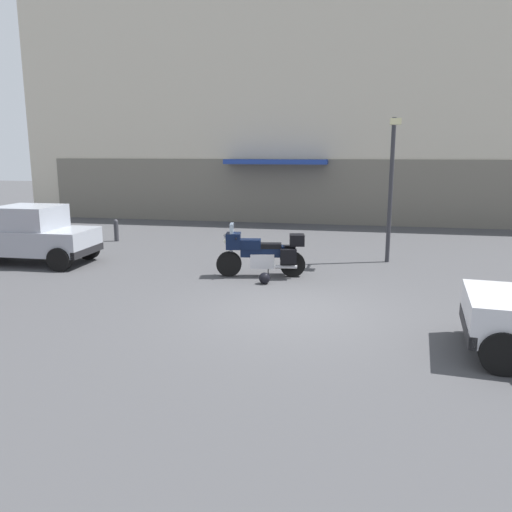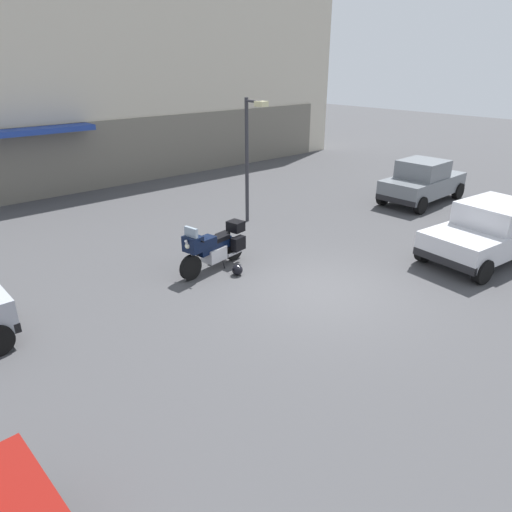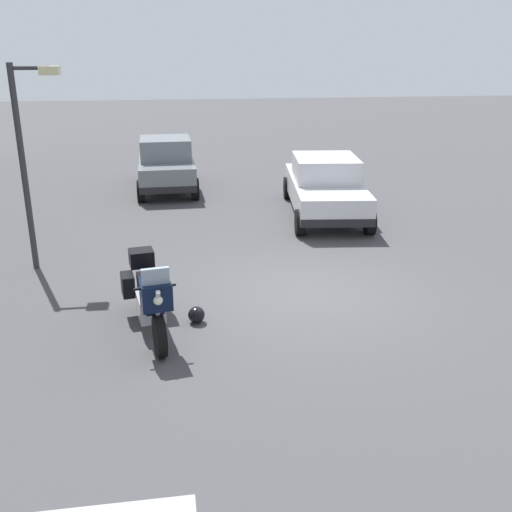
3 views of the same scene
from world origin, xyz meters
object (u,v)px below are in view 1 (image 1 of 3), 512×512
(car_hatchback_near, at_px, (28,235))
(bollard_curbside, at_px, (116,230))
(streetlamp_curbside, at_px, (392,174))
(motorcycle, at_px, (263,253))
(helmet, at_px, (265,278))

(car_hatchback_near, height_order, bollard_curbside, car_hatchback_near)
(car_hatchback_near, bearing_deg, streetlamp_curbside, -169.65)
(motorcycle, bearing_deg, streetlamp_curbside, -154.35)
(helmet, distance_m, bollard_curbside, 7.93)
(motorcycle, height_order, car_hatchback_near, car_hatchback_near)
(motorcycle, height_order, bollard_curbside, motorcycle)
(helmet, distance_m, car_hatchback_near, 7.12)
(car_hatchback_near, relative_size, streetlamp_curbside, 0.97)
(motorcycle, distance_m, helmet, 0.89)
(motorcycle, bearing_deg, car_hatchback_near, -12.12)
(helmet, height_order, car_hatchback_near, car_hatchback_near)
(motorcycle, relative_size, helmet, 8.03)
(streetlamp_curbside, bearing_deg, helmet, -134.79)
(helmet, height_order, streetlamp_curbside, streetlamp_curbside)
(car_hatchback_near, distance_m, streetlamp_curbside, 10.37)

